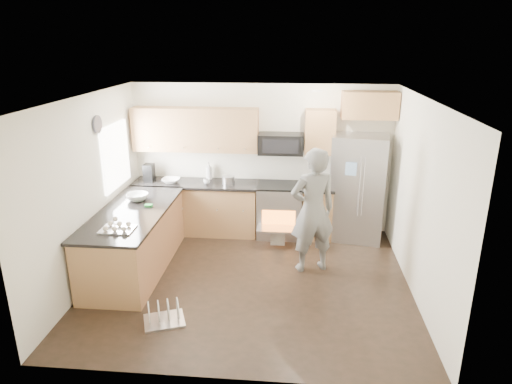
# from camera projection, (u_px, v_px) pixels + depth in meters

# --- Properties ---
(ground) EXTENTS (4.50, 4.50, 0.00)m
(ground) POSITION_uv_depth(u_px,v_px,m) (250.00, 281.00, 6.56)
(ground) COLOR black
(ground) RESTS_ON ground
(room_shell) EXTENTS (4.54, 4.04, 2.62)m
(room_shell) POSITION_uv_depth(u_px,v_px,m) (246.00, 169.00, 6.04)
(room_shell) COLOR white
(room_shell) RESTS_ON ground
(back_cabinet_run) EXTENTS (4.45, 0.64, 2.50)m
(back_cabinet_run) POSITION_uv_depth(u_px,v_px,m) (226.00, 180.00, 7.95)
(back_cabinet_run) COLOR #9F633F
(back_cabinet_run) RESTS_ON ground
(peninsula) EXTENTS (0.96, 2.36, 1.03)m
(peninsula) POSITION_uv_depth(u_px,v_px,m) (135.00, 240.00, 6.80)
(peninsula) COLOR #9F633F
(peninsula) RESTS_ON ground
(stove_range) EXTENTS (0.76, 0.97, 1.79)m
(stove_range) POSITION_uv_depth(u_px,v_px,m) (280.00, 198.00, 7.91)
(stove_range) COLOR #B7B7BC
(stove_range) RESTS_ON ground
(refrigerator) EXTENTS (0.99, 0.83, 1.82)m
(refrigerator) POSITION_uv_depth(u_px,v_px,m) (358.00, 188.00, 7.73)
(refrigerator) COLOR #B7B7BC
(refrigerator) RESTS_ON ground
(person) EXTENTS (0.80, 0.66, 1.88)m
(person) POSITION_uv_depth(u_px,v_px,m) (313.00, 211.00, 6.62)
(person) COLOR slate
(person) RESTS_ON ground
(dish_rack) EXTENTS (0.59, 0.53, 0.30)m
(dish_rack) POSITION_uv_depth(u_px,v_px,m) (164.00, 316.00, 5.59)
(dish_rack) COLOR #B7B7BC
(dish_rack) RESTS_ON ground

